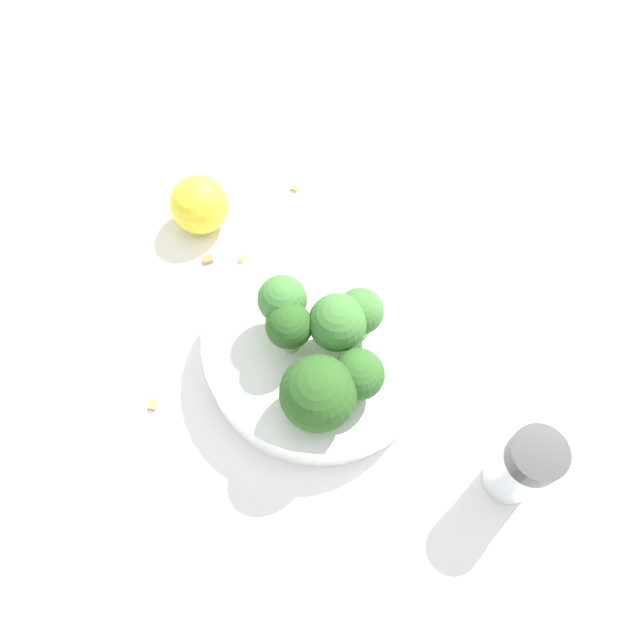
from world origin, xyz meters
TOP-DOWN VIEW (x-y plane):
  - ground_plane at (0.00, 0.00)m, footprint 3.00×3.00m
  - bowl at (0.00, 0.00)m, footprint 0.18×0.18m
  - broccoli_floret_0 at (0.02, 0.02)m, footprint 0.03×0.03m
  - broccoli_floret_1 at (-0.02, -0.02)m, footprint 0.03×0.03m
  - broccoli_floret_2 at (0.01, -0.00)m, footprint 0.04×0.04m
  - broccoli_floret_3 at (0.02, -0.05)m, footprint 0.05×0.05m
  - broccoli_floret_4 at (0.04, -0.03)m, footprint 0.04×0.04m
  - broccoli_floret_5 at (-0.03, 0.00)m, footprint 0.04×0.04m
  - pepper_shaker at (0.16, -0.03)m, footprint 0.04×0.04m
  - lemon_wedge at (-0.15, 0.08)m, footprint 0.05×0.05m
  - almond_crumb_0 at (-0.10, 0.06)m, footprint 0.01×0.01m
  - almond_crumb_1 at (-0.10, -0.09)m, footprint 0.01×0.01m
  - almond_crumb_2 at (-0.07, 0.07)m, footprint 0.01×0.01m
  - almond_crumb_3 at (-0.12, 0.04)m, footprint 0.01×0.01m
  - almond_crumb_4 at (-0.09, 0.14)m, footprint 0.01×0.00m

SIDE VIEW (x-z plane):
  - ground_plane at x=0.00m, z-range 0.00..0.00m
  - almond_crumb_2 at x=-0.07m, z-range 0.00..0.01m
  - almond_crumb_4 at x=-0.09m, z-range 0.00..0.01m
  - almond_crumb_1 at x=-0.10m, z-range 0.00..0.01m
  - almond_crumb_0 at x=-0.10m, z-range 0.00..0.01m
  - almond_crumb_3 at x=-0.12m, z-range 0.00..0.01m
  - bowl at x=0.00m, z-range 0.00..0.04m
  - lemon_wedge at x=-0.15m, z-range 0.00..0.05m
  - pepper_shaker at x=0.16m, z-range 0.00..0.08m
  - broccoli_floret_4 at x=0.04m, z-range 0.04..0.08m
  - broccoli_floret_0 at x=0.02m, z-range 0.04..0.09m
  - broccoli_floret_3 at x=0.02m, z-range 0.04..0.09m
  - broccoli_floret_1 at x=-0.02m, z-range 0.05..0.10m
  - broccoli_floret_2 at x=0.01m, z-range 0.04..0.10m
  - broccoli_floret_5 at x=-0.03m, z-range 0.04..0.10m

